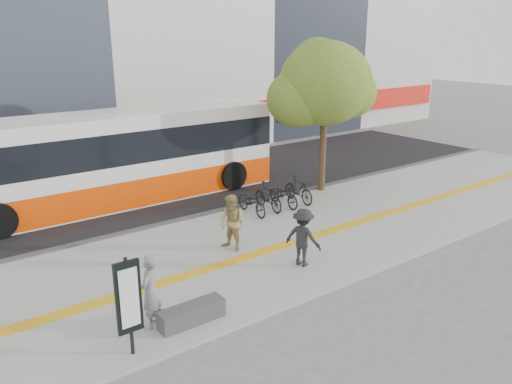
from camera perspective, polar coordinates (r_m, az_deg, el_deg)
ground at (r=14.52m, az=-0.53°, el=-9.41°), size 120.00×120.00×0.00m
sidewalk at (r=15.62m, az=-3.82°, el=-7.27°), size 40.00×7.00×0.08m
tactile_strip at (r=15.22m, az=-2.78°, el=-7.75°), size 40.00×0.45×0.01m
street at (r=21.90m, az=-14.61°, el=-0.52°), size 40.00×8.00×0.06m
curb at (r=18.42m, az=-9.79°, el=-3.47°), size 40.00×0.25×0.14m
bench at (r=12.25m, az=-7.21°, el=-13.36°), size 1.60×0.45×0.45m
signboard at (r=10.90m, az=-14.06°, el=-11.50°), size 0.55×0.10×2.20m
street_tree at (r=21.40m, az=7.48°, el=11.77°), size 4.40×3.80×6.31m
bus at (r=20.86m, az=-15.49°, el=3.38°), size 13.33×3.16×3.55m
bicycle_row at (r=19.56m, az=2.18°, el=-0.40°), size 2.97×1.85×1.06m
seated_woman at (r=11.95m, az=-11.74°, el=-10.79°), size 0.77×0.74×1.78m
pedestrian_tan at (r=15.69m, az=-2.71°, el=-3.47°), size 0.86×1.00×1.77m
pedestrian_dark at (r=14.73m, az=5.27°, el=-5.06°), size 1.00×1.26×1.72m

